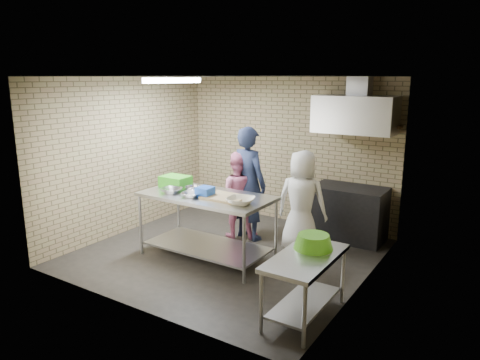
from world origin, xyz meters
name	(u,v)px	position (x,y,z in m)	size (l,w,h in m)	color
floor	(228,253)	(0.00, 0.00, 0.00)	(4.20, 4.20, 0.00)	black
ceiling	(227,76)	(0.00, 0.00, 2.70)	(4.20, 4.20, 0.00)	black
back_wall	(287,151)	(0.00, 2.00, 1.35)	(4.20, 0.06, 2.70)	#96895E
front_wall	(128,199)	(0.00, -2.00, 1.35)	(4.20, 0.06, 2.70)	#96895E
left_wall	(128,156)	(-2.10, 0.00, 1.35)	(0.06, 4.00, 2.70)	#96895E
right_wall	(366,187)	(2.10, 0.00, 1.35)	(0.06, 4.00, 2.70)	#96895E
prep_table	(207,226)	(-0.17, -0.30, 0.49)	(1.98, 0.99, 0.99)	silver
side_counter	(305,287)	(1.80, -1.10, 0.38)	(0.60, 1.20, 0.75)	silver
stove	(348,213)	(1.35, 1.65, 0.45)	(1.20, 0.70, 0.90)	black
range_hood	(355,115)	(1.35, 1.70, 2.10)	(1.30, 0.60, 0.60)	silver
hood_duct	(360,86)	(1.35, 1.85, 2.55)	(0.35, 0.30, 0.30)	#A5A8AD
wall_shelf	(376,126)	(1.65, 1.89, 1.92)	(0.80, 0.20, 0.04)	#3F2B19
fluorescent_fixture	(173,80)	(-1.00, 0.00, 2.64)	(0.10, 1.25, 0.08)	white
green_crate	(175,181)	(-0.87, -0.18, 1.08)	(0.44, 0.33, 0.18)	green
blue_tub	(205,192)	(-0.12, -0.40, 1.06)	(0.22, 0.22, 0.14)	blue
cutting_board	(225,197)	(0.18, -0.32, 1.01)	(0.60, 0.46, 0.03)	tan
mixing_bowl_a	(172,190)	(-0.67, -0.50, 1.03)	(0.31, 0.31, 0.08)	#B5B6BC
mixing_bowl_b	(193,189)	(-0.47, -0.25, 1.03)	(0.24, 0.24, 0.07)	silver
mixing_bowl_c	(192,195)	(-0.27, -0.52, 1.02)	(0.28, 0.28, 0.07)	silver
ceramic_bowl	(241,201)	(0.53, -0.45, 1.04)	(0.38, 0.38, 0.09)	beige
green_basin	(313,241)	(1.78, -0.85, 0.83)	(0.46, 0.46, 0.17)	#59C626
bottle_red	(362,118)	(1.40, 1.89, 2.03)	(0.07, 0.07, 0.18)	#B22619
bottle_green	(386,120)	(1.80, 1.89, 2.02)	(0.06, 0.06, 0.15)	green
man_navy	(249,183)	(-0.10, 0.77, 0.96)	(0.70, 0.46, 1.91)	black
woman_pink	(237,195)	(-0.29, 0.71, 0.74)	(0.72, 0.56, 1.48)	pink
woman_white	(302,202)	(0.91, 0.72, 0.81)	(0.79, 0.51, 1.61)	white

